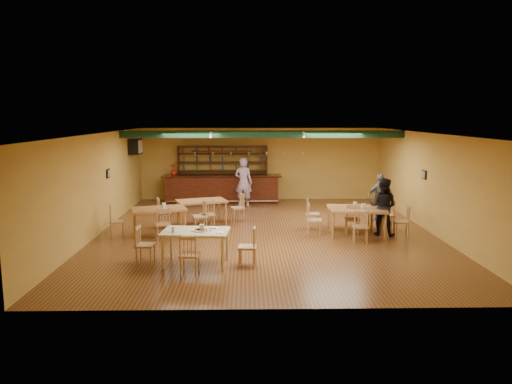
{
  "coord_description": "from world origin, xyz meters",
  "views": [
    {
      "loc": [
        -0.59,
        -14.58,
        3.54
      ],
      "look_at": [
        -0.28,
        0.6,
        1.15
      ],
      "focal_mm": 34.44,
      "sensor_mm": 36.0,
      "label": 1
    }
  ],
  "objects_px": {
    "patron_right_a": "(383,207)",
    "dining_table_a": "(202,212)",
    "dining_table_b": "(350,218)",
    "near_table": "(196,248)",
    "dining_table_c": "(159,221)",
    "patron_bar": "(244,182)",
    "bar_counter": "(222,189)",
    "dining_table_d": "(358,222)"
  },
  "relations": [
    {
      "from": "dining_table_b",
      "to": "patron_right_a",
      "type": "xyz_separation_m",
      "value": [
        0.8,
        -0.8,
        0.5
      ]
    },
    {
      "from": "dining_table_a",
      "to": "patron_right_a",
      "type": "distance_m",
      "value": 5.76
    },
    {
      "from": "patron_right_a",
      "to": "dining_table_a",
      "type": "bearing_deg",
      "value": 13.56
    },
    {
      "from": "bar_counter",
      "to": "patron_bar",
      "type": "distance_m",
      "value": 1.26
    },
    {
      "from": "dining_table_b",
      "to": "near_table",
      "type": "relative_size",
      "value": 0.91
    },
    {
      "from": "bar_counter",
      "to": "dining_table_d",
      "type": "xyz_separation_m",
      "value": [
        4.26,
        -5.66,
        -0.16
      ]
    },
    {
      "from": "dining_table_c",
      "to": "near_table",
      "type": "bearing_deg",
      "value": -82.82
    },
    {
      "from": "dining_table_a",
      "to": "dining_table_b",
      "type": "xyz_separation_m",
      "value": [
        4.71,
        -0.81,
        -0.04
      ]
    },
    {
      "from": "dining_table_c",
      "to": "patron_bar",
      "type": "relative_size",
      "value": 0.82
    },
    {
      "from": "dining_table_a",
      "to": "near_table",
      "type": "xyz_separation_m",
      "value": [
        0.26,
        -4.45,
        0.02
      ]
    },
    {
      "from": "dining_table_c",
      "to": "patron_right_a",
      "type": "distance_m",
      "value": 6.68
    },
    {
      "from": "bar_counter",
      "to": "patron_bar",
      "type": "xyz_separation_m",
      "value": [
        0.87,
        -0.83,
        0.39
      ]
    },
    {
      "from": "bar_counter",
      "to": "dining_table_c",
      "type": "relative_size",
      "value": 3.07
    },
    {
      "from": "near_table",
      "to": "patron_bar",
      "type": "xyz_separation_m",
      "value": [
        1.1,
        7.56,
        0.54
      ]
    },
    {
      "from": "dining_table_a",
      "to": "patron_right_a",
      "type": "xyz_separation_m",
      "value": [
        5.51,
        -1.61,
        0.46
      ]
    },
    {
      "from": "dining_table_b",
      "to": "patron_right_a",
      "type": "bearing_deg",
      "value": -39.09
    },
    {
      "from": "dining_table_d",
      "to": "patron_bar",
      "type": "height_order",
      "value": "patron_bar"
    },
    {
      "from": "near_table",
      "to": "bar_counter",
      "type": "bearing_deg",
      "value": 93.5
    },
    {
      "from": "dining_table_c",
      "to": "patron_bar",
      "type": "height_order",
      "value": "patron_bar"
    },
    {
      "from": "patron_bar",
      "to": "dining_table_d",
      "type": "bearing_deg",
      "value": 141.79
    },
    {
      "from": "dining_table_d",
      "to": "patron_bar",
      "type": "bearing_deg",
      "value": 131.99
    },
    {
      "from": "dining_table_a",
      "to": "dining_table_b",
      "type": "distance_m",
      "value": 4.78
    },
    {
      "from": "bar_counter",
      "to": "dining_table_d",
      "type": "distance_m",
      "value": 7.09
    },
    {
      "from": "dining_table_b",
      "to": "near_table",
      "type": "bearing_deg",
      "value": -134.81
    },
    {
      "from": "dining_table_a",
      "to": "dining_table_c",
      "type": "xyz_separation_m",
      "value": [
        -1.15,
        -1.33,
        -0.0
      ]
    },
    {
      "from": "patron_bar",
      "to": "patron_right_a",
      "type": "height_order",
      "value": "patron_bar"
    },
    {
      "from": "dining_table_d",
      "to": "near_table",
      "type": "height_order",
      "value": "near_table"
    },
    {
      "from": "dining_table_b",
      "to": "near_table",
      "type": "height_order",
      "value": "near_table"
    },
    {
      "from": "patron_right_a",
      "to": "dining_table_c",
      "type": "bearing_deg",
      "value": 27.46
    },
    {
      "from": "near_table",
      "to": "dining_table_a",
      "type": "bearing_deg",
      "value": 98.37
    },
    {
      "from": "bar_counter",
      "to": "patron_bar",
      "type": "height_order",
      "value": "patron_bar"
    },
    {
      "from": "dining_table_c",
      "to": "patron_right_a",
      "type": "height_order",
      "value": "patron_right_a"
    },
    {
      "from": "bar_counter",
      "to": "dining_table_c",
      "type": "distance_m",
      "value": 5.51
    },
    {
      "from": "bar_counter",
      "to": "dining_table_a",
      "type": "bearing_deg",
      "value": -97.06
    },
    {
      "from": "patron_right_a",
      "to": "dining_table_d",
      "type": "bearing_deg",
      "value": 38.91
    },
    {
      "from": "bar_counter",
      "to": "dining_table_a",
      "type": "xyz_separation_m",
      "value": [
        -0.49,
        -3.93,
        -0.17
      ]
    },
    {
      "from": "dining_table_a",
      "to": "bar_counter",
      "type": "bearing_deg",
      "value": 63.73
    },
    {
      "from": "bar_counter",
      "to": "dining_table_a",
      "type": "relative_size",
      "value": 3.05
    },
    {
      "from": "bar_counter",
      "to": "patron_bar",
      "type": "bearing_deg",
      "value": -43.38
    },
    {
      "from": "bar_counter",
      "to": "patron_right_a",
      "type": "height_order",
      "value": "patron_right_a"
    },
    {
      "from": "bar_counter",
      "to": "patron_bar",
      "type": "relative_size",
      "value": 2.52
    },
    {
      "from": "dining_table_c",
      "to": "dining_table_d",
      "type": "bearing_deg",
      "value": -21.01
    }
  ]
}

